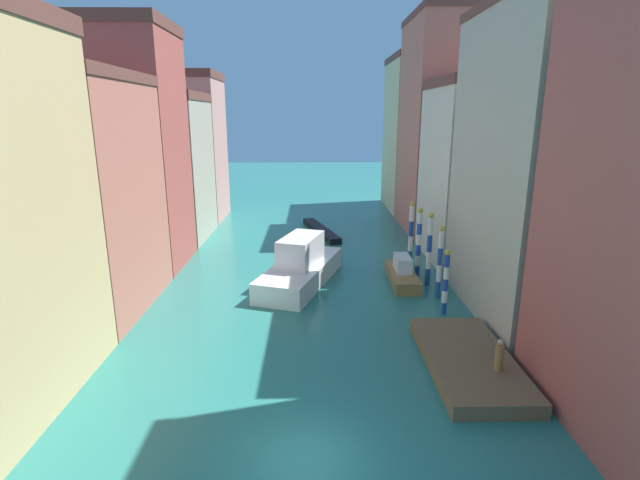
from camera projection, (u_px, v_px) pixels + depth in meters
name	position (u px, v px, depth m)	size (l,w,h in m)	color
ground_plane	(309.00, 252.00, 39.41)	(154.00, 154.00, 0.00)	#28756B
building_left_1	(76.00, 195.00, 26.56)	(7.25, 9.77, 13.42)	#C6705B
building_left_2	(129.00, 149.00, 34.26)	(7.25, 7.19, 17.39)	#B25147
building_left_3	(165.00, 167.00, 42.81)	(7.25, 8.86, 13.02)	#BCB299
building_left_4	(188.00, 147.00, 50.62)	(7.25, 7.70, 15.40)	tan
building_right_1	(547.00, 164.00, 25.60)	(7.25, 11.59, 16.98)	#BCB299
building_right_2	(478.00, 172.00, 36.33)	(7.25, 9.32, 13.72)	beige
building_right_3	(444.00, 126.00, 45.40)	(7.25, 10.49, 20.11)	#C6705B
building_right_4	(419.00, 134.00, 56.10)	(7.25, 10.83, 17.68)	beige
waterfront_dock	(468.00, 361.00, 21.38)	(3.70, 7.90, 0.65)	brown
person_on_dock	(499.00, 356.00, 19.84)	(0.36, 0.36, 1.40)	olive
mooring_pole_0	(446.00, 282.00, 26.72)	(0.33, 0.33, 3.84)	#1E479E
mooring_pole_1	(440.00, 262.00, 29.04)	(0.33, 0.33, 4.60)	#1E479E
mooring_pole_2	(429.00, 249.00, 31.23)	(0.37, 0.37, 4.96)	#1E479E
mooring_pole_3	(419.00, 242.00, 33.01)	(0.37, 0.37, 4.90)	#1E479E
mooring_pole_4	(411.00, 233.00, 35.39)	(0.37, 0.37, 4.90)	#1E479E
vaporetto_white	(301.00, 267.00, 31.94)	(6.00, 9.93, 3.28)	white
gondola_black	(321.00, 230.00, 45.79)	(3.60, 9.08, 0.53)	black
motorboat_0	(402.00, 273.00, 32.25)	(1.71, 5.45, 1.85)	olive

